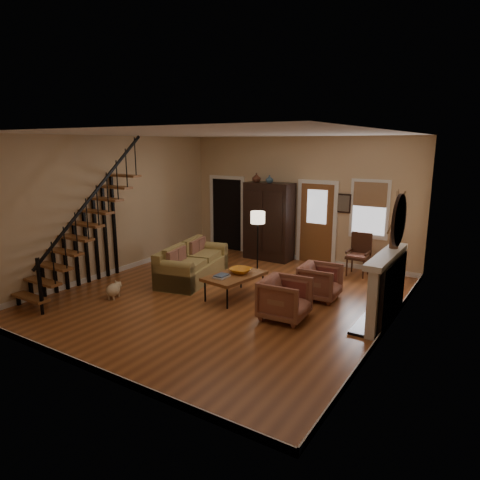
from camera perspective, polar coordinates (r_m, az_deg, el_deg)
The scene contains 15 objects.
room at distance 10.26m, azimuth 1.63°, elevation 3.69°, with size 7.00×7.33×3.30m.
staircase at distance 9.53m, azimuth -20.56°, elevation 2.77°, with size 0.94×2.80×3.20m, color brown, non-canonical shape.
fireplace at distance 7.99m, azimuth 19.19°, elevation -5.30°, with size 0.33×1.95×2.30m.
armoire at distance 11.66m, azimuth 3.88°, elevation 2.50°, with size 1.30×0.60×2.10m, color black, non-canonical shape.
vase_a at distance 11.60m, azimuth 2.20°, elevation 8.31°, with size 0.24×0.24×0.25m, color #4C2619.
vase_b at distance 11.40m, azimuth 3.95°, elevation 8.12°, with size 0.20×0.20×0.21m, color #334C60.
sofa at distance 10.05m, azimuth -6.29°, elevation -3.05°, with size 0.92×2.13×0.79m, color olive, non-canonical shape.
coffee_table at distance 8.86m, azimuth -0.73°, elevation -6.16°, with size 0.75×1.29×0.49m, color brown, non-canonical shape.
bowl at distance 8.86m, azimuth 0.07°, elevation -4.11°, with size 0.44×0.44×0.11m, color orange.
books at distance 8.60m, azimuth -2.50°, elevation -4.82°, with size 0.24×0.32×0.06m, color beige, non-canonical shape.
armchair_left at distance 7.83m, azimuth 6.02°, elevation -7.80°, with size 0.81×0.83×0.75m, color maroon.
armchair_right at distance 8.92m, azimuth 10.62°, elevation -5.50°, with size 0.76×0.79×0.72m, color maroon.
floor_lamp at distance 10.44m, azimuth 2.36°, elevation -0.31°, with size 0.35×0.35×1.52m, color black, non-canonical shape.
side_chair at distance 10.64m, azimuth 15.48°, elevation -1.91°, with size 0.54×0.54×1.02m, color #3C2013, non-canonical shape.
dog at distance 9.22m, azimuth -16.55°, elevation -6.52°, with size 0.26×0.43×0.32m, color beige, non-canonical shape.
Camera 1 is at (4.74, -6.96, 3.11)m, focal length 32.00 mm.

